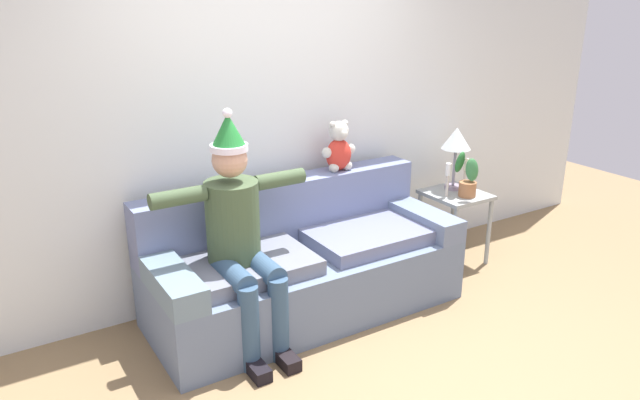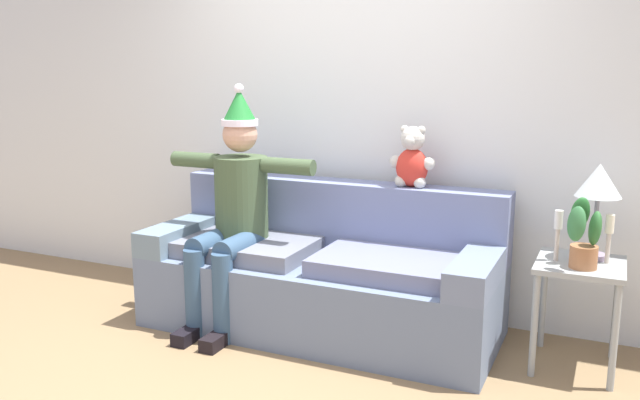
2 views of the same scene
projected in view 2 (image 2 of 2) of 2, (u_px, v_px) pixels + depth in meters
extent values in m
plane|color=olive|center=(239.00, 398.00, 3.31)|extent=(10.00, 10.00, 0.00)
cube|color=silver|center=(355.00, 110.00, 4.43)|extent=(7.00, 0.10, 2.70)
cube|color=slate|center=(320.00, 295.00, 4.14)|extent=(2.19, 0.89, 0.45)
cube|color=slate|center=(340.00, 215.00, 4.34)|extent=(2.19, 0.24, 0.45)
cube|color=slate|center=(188.00, 232.00, 4.48)|extent=(0.22, 0.89, 0.16)
cube|color=slate|center=(480.00, 267.00, 3.68)|extent=(0.22, 0.89, 0.16)
cube|color=slate|center=(247.00, 246.00, 4.24)|extent=(0.88, 0.62, 0.10)
cube|color=slate|center=(393.00, 264.00, 3.84)|extent=(0.88, 0.62, 0.10)
cylinder|color=#405436|center=(241.00, 197.00, 4.22)|extent=(0.34, 0.34, 0.52)
sphere|color=tan|center=(240.00, 135.00, 4.15)|extent=(0.22, 0.22, 0.22)
cylinder|color=white|center=(240.00, 122.00, 4.13)|extent=(0.23, 0.23, 0.04)
cone|color=#1F762E|center=(239.00, 105.00, 4.11)|extent=(0.21, 0.21, 0.20)
sphere|color=white|center=(239.00, 88.00, 4.09)|extent=(0.06, 0.06, 0.06)
cylinder|color=#34506C|center=(212.00, 242.00, 4.14)|extent=(0.14, 0.40, 0.14)
cylinder|color=#34506C|center=(195.00, 293.00, 4.01)|extent=(0.13, 0.13, 0.55)
cube|color=black|center=(189.00, 335.00, 3.99)|extent=(0.10, 0.24, 0.08)
cylinder|color=#34506C|center=(239.00, 245.00, 4.06)|extent=(0.14, 0.40, 0.14)
cylinder|color=#34506C|center=(223.00, 298.00, 3.93)|extent=(0.13, 0.13, 0.55)
cube|color=black|center=(217.00, 340.00, 3.91)|extent=(0.10, 0.24, 0.08)
cylinder|color=#405436|center=(196.00, 160.00, 4.32)|extent=(0.34, 0.10, 0.10)
cylinder|color=#405436|center=(288.00, 166.00, 4.04)|extent=(0.34, 0.10, 0.10)
ellipsoid|color=red|center=(412.00, 168.00, 4.07)|extent=(0.20, 0.16, 0.24)
sphere|color=beige|center=(413.00, 138.00, 4.04)|extent=(0.15, 0.15, 0.15)
sphere|color=beige|center=(410.00, 141.00, 3.99)|extent=(0.07, 0.07, 0.07)
sphere|color=beige|center=(405.00, 130.00, 4.05)|extent=(0.05, 0.05, 0.05)
sphere|color=beige|center=(421.00, 130.00, 4.01)|extent=(0.05, 0.05, 0.05)
sphere|color=beige|center=(396.00, 162.00, 4.11)|extent=(0.08, 0.08, 0.08)
sphere|color=beige|center=(401.00, 181.00, 4.09)|extent=(0.08, 0.08, 0.08)
sphere|color=beige|center=(429.00, 164.00, 4.02)|extent=(0.08, 0.08, 0.08)
sphere|color=beige|center=(420.00, 183.00, 4.04)|extent=(0.08, 0.08, 0.08)
cube|color=#969C9B|center=(581.00, 265.00, 3.54)|extent=(0.45, 0.49, 0.03)
cylinder|color=#969C9B|center=(534.00, 326.00, 3.49)|extent=(0.04, 0.04, 0.57)
cylinder|color=#969C9B|center=(615.00, 338.00, 3.33)|extent=(0.04, 0.04, 0.57)
cylinder|color=#969C9B|center=(543.00, 300.00, 3.87)|extent=(0.04, 0.04, 0.57)
cylinder|color=#969C9B|center=(616.00, 310.00, 3.71)|extent=(0.04, 0.04, 0.57)
cylinder|color=gray|center=(593.00, 256.00, 3.60)|extent=(0.14, 0.14, 0.03)
cylinder|color=gray|center=(595.00, 225.00, 3.57)|extent=(0.02, 0.02, 0.32)
cone|color=silver|center=(599.00, 180.00, 3.52)|extent=(0.24, 0.24, 0.18)
cylinder|color=#A0653E|center=(583.00, 257.00, 3.43)|extent=(0.14, 0.14, 0.12)
ellipsoid|color=#2D6830|center=(595.00, 228.00, 3.39)|extent=(0.10, 0.12, 0.19)
ellipsoid|color=#24652A|center=(580.00, 213.00, 3.46)|extent=(0.13, 0.13, 0.19)
ellipsoid|color=#32703B|center=(577.00, 224.00, 3.34)|extent=(0.12, 0.13, 0.19)
cylinder|color=beige|center=(557.00, 245.00, 3.55)|extent=(0.02, 0.02, 0.18)
cylinder|color=white|center=(559.00, 220.00, 3.53)|extent=(0.04, 0.04, 0.10)
cylinder|color=beige|center=(608.00, 248.00, 3.51)|extent=(0.02, 0.02, 0.17)
cylinder|color=white|center=(610.00, 224.00, 3.48)|extent=(0.04, 0.04, 0.10)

